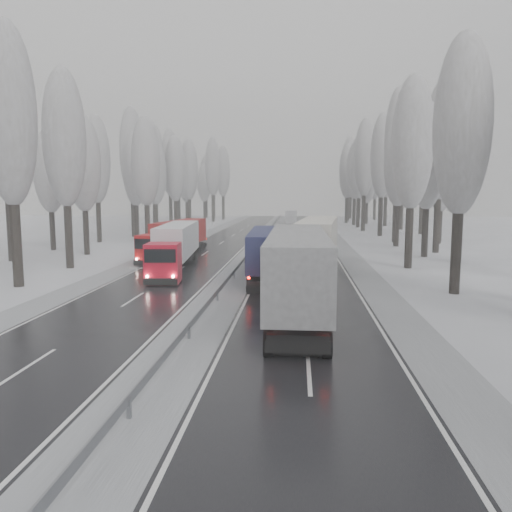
# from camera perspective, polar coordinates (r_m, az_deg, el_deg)

# --- Properties ---
(ground) EXTENTS (260.00, 260.00, 0.00)m
(ground) POSITION_cam_1_polar(r_m,az_deg,el_deg) (19.10, -10.29, -12.78)
(ground) COLOR silver
(ground) RESTS_ON ground
(carriageway_right) EXTENTS (7.50, 200.00, 0.03)m
(carriageway_right) POSITION_cam_1_polar(r_m,az_deg,el_deg) (47.76, 5.27, -0.69)
(carriageway_right) COLOR black
(carriageway_right) RESTS_ON ground
(carriageway_left) EXTENTS (7.50, 200.00, 0.03)m
(carriageway_left) POSITION_cam_1_polar(r_m,az_deg,el_deg) (48.80, -7.15, -0.55)
(carriageway_left) COLOR black
(carriageway_left) RESTS_ON ground
(median_slush) EXTENTS (3.00, 200.00, 0.04)m
(median_slush) POSITION_cam_1_polar(r_m,az_deg,el_deg) (48.00, -1.01, -0.61)
(median_slush) COLOR #A6A9AE
(median_slush) RESTS_ON ground
(shoulder_right) EXTENTS (2.40, 200.00, 0.04)m
(shoulder_right) POSITION_cam_1_polar(r_m,az_deg,el_deg) (48.07, 11.18, -0.74)
(shoulder_right) COLOR #A6A9AE
(shoulder_right) RESTS_ON ground
(shoulder_left) EXTENTS (2.40, 200.00, 0.04)m
(shoulder_left) POSITION_cam_1_polar(r_m,az_deg,el_deg) (50.06, -12.70, -0.47)
(shoulder_left) COLOR #A6A9AE
(shoulder_left) RESTS_ON ground
(median_guardrail) EXTENTS (0.12, 200.00, 0.76)m
(median_guardrail) POSITION_cam_1_polar(r_m,az_deg,el_deg) (47.91, -1.01, 0.07)
(median_guardrail) COLOR slate
(median_guardrail) RESTS_ON ground
(tree_16) EXTENTS (3.60, 3.60, 16.53)m
(tree_16) POSITION_cam_1_polar(r_m,az_deg,el_deg) (34.81, 22.51, 13.52)
(tree_16) COLOR black
(tree_16) RESTS_ON ground
(tree_18) EXTENTS (3.60, 3.60, 16.58)m
(tree_18) POSITION_cam_1_polar(r_m,az_deg,el_deg) (45.61, 17.44, 12.11)
(tree_18) COLOR black
(tree_18) RESTS_ON ground
(tree_19) EXTENTS (3.60, 3.60, 14.57)m
(tree_19) POSITION_cam_1_polar(r_m,az_deg,el_deg) (50.79, 22.56, 9.90)
(tree_19) COLOR black
(tree_19) RESTS_ON ground
(tree_20) EXTENTS (3.60, 3.60, 15.71)m
(tree_20) POSITION_cam_1_polar(r_m,az_deg,el_deg) (54.23, 19.08, 10.61)
(tree_20) COLOR black
(tree_20) RESTS_ON ground
(tree_21) EXTENTS (3.60, 3.60, 18.62)m
(tree_21) POSITION_cam_1_polar(r_m,az_deg,el_deg) (58.80, 20.32, 12.07)
(tree_21) COLOR black
(tree_21) RESTS_ON ground
(tree_22) EXTENTS (3.60, 3.60, 15.86)m
(tree_22) POSITION_cam_1_polar(r_m,az_deg,el_deg) (64.22, 15.99, 10.20)
(tree_22) COLOR black
(tree_22) RESTS_ON ground
(tree_23) EXTENTS (3.60, 3.60, 13.55)m
(tree_23) POSITION_cam_1_polar(r_m,az_deg,el_deg) (69.48, 20.45, 8.56)
(tree_23) COLOR black
(tree_23) RESTS_ON ground
(tree_24) EXTENTS (3.60, 3.60, 20.49)m
(tree_24) POSITION_cam_1_polar(r_m,az_deg,el_deg) (69.92, 15.92, 12.35)
(tree_24) COLOR black
(tree_24) RESTS_ON ground
(tree_25) EXTENTS (3.60, 3.60, 19.44)m
(tree_25) POSITION_cam_1_polar(r_m,az_deg,el_deg) (75.31, 20.57, 11.27)
(tree_25) COLOR black
(tree_25) RESTS_ON ground
(tree_26) EXTENTS (3.60, 3.60, 18.78)m
(tree_26) POSITION_cam_1_polar(r_m,az_deg,el_deg) (79.83, 14.22, 10.93)
(tree_26) COLOR black
(tree_26) RESTS_ON ground
(tree_27) EXTENTS (3.60, 3.60, 17.62)m
(tree_27) POSITION_cam_1_polar(r_m,az_deg,el_deg) (85.11, 18.58, 10.03)
(tree_27) COLOR black
(tree_27) RESTS_ON ground
(tree_28) EXTENTS (3.60, 3.60, 19.62)m
(tree_28) POSITION_cam_1_polar(r_m,az_deg,el_deg) (90.24, 12.32, 10.86)
(tree_28) COLOR black
(tree_28) RESTS_ON ground
(tree_29) EXTENTS (3.60, 3.60, 18.11)m
(tree_29) POSITION_cam_1_polar(r_m,az_deg,el_deg) (95.33, 16.45, 9.94)
(tree_29) COLOR black
(tree_29) RESTS_ON ground
(tree_30) EXTENTS (3.60, 3.60, 17.86)m
(tree_30) POSITION_cam_1_polar(r_m,az_deg,el_deg) (99.86, 11.70, 9.85)
(tree_30) COLOR black
(tree_30) RESTS_ON ground
(tree_31) EXTENTS (3.60, 3.60, 18.58)m
(tree_31) POSITION_cam_1_polar(r_m,az_deg,el_deg) (104.68, 14.70, 9.88)
(tree_31) COLOR black
(tree_31) RESTS_ON ground
(tree_32) EXTENTS (3.60, 3.60, 17.33)m
(tree_32) POSITION_cam_1_polar(r_m,az_deg,el_deg) (107.30, 11.24, 9.48)
(tree_32) COLOR black
(tree_32) RESTS_ON ground
(tree_33) EXTENTS (3.60, 3.60, 14.33)m
(tree_33) POSITION_cam_1_polar(r_m,az_deg,el_deg) (111.59, 12.61, 8.36)
(tree_33) COLOR black
(tree_33) RESTS_ON ground
(tree_34) EXTENTS (3.60, 3.60, 17.63)m
(tree_34) POSITION_cam_1_polar(r_m,az_deg,el_deg) (114.28, 10.39, 9.44)
(tree_34) COLOR black
(tree_34) RESTS_ON ground
(tree_35) EXTENTS (3.60, 3.60, 18.25)m
(tree_35) POSITION_cam_1_polar(r_m,az_deg,el_deg) (119.48, 14.66, 9.41)
(tree_35) COLOR black
(tree_35) RESTS_ON ground
(tree_36) EXTENTS (3.60, 3.60, 20.23)m
(tree_36) POSITION_cam_1_polar(r_m,az_deg,el_deg) (124.27, 10.57, 10.00)
(tree_36) COLOR black
(tree_36) RESTS_ON ground
(tree_37) EXTENTS (3.60, 3.60, 16.37)m
(tree_37) POSITION_cam_1_polar(r_m,az_deg,el_deg) (129.00, 13.49, 8.72)
(tree_37) COLOR black
(tree_37) RESTS_ON ground
(tree_38) EXTENTS (3.60, 3.60, 17.97)m
(tree_38) POSITION_cam_1_polar(r_m,az_deg,el_deg) (134.87, 10.82, 9.15)
(tree_38) COLOR black
(tree_38) RESTS_ON ground
(tree_39) EXTENTS (3.60, 3.60, 16.19)m
(tree_39) POSITION_cam_1_polar(r_m,az_deg,el_deg) (139.13, 11.81, 8.59)
(tree_39) COLOR black
(tree_39) RESTS_ON ground
(tree_56) EXTENTS (3.60, 3.60, 18.12)m
(tree_56) POSITION_cam_1_polar(r_m,az_deg,el_deg) (38.71, -26.40, 14.13)
(tree_56) COLOR black
(tree_56) RESTS_ON ground
(tree_58) EXTENTS (3.60, 3.60, 17.21)m
(tree_58) POSITION_cam_1_polar(r_m,az_deg,el_deg) (46.61, -21.06, 12.35)
(tree_58) COLOR black
(tree_58) RESTS_ON ground
(tree_59) EXTENTS (3.60, 3.60, 18.41)m
(tree_59) POSITION_cam_1_polar(r_m,az_deg,el_deg) (53.82, -26.76, 12.12)
(tree_59) COLOR black
(tree_59) RESTS_ON ground
(tree_60) EXTENTS (3.60, 3.60, 14.84)m
(tree_60) POSITION_cam_1_polar(r_m,az_deg,el_deg) (56.32, -19.13, 9.90)
(tree_60) COLOR black
(tree_60) RESTS_ON ground
(tree_61) EXTENTS (3.60, 3.60, 13.95)m
(tree_61) POSITION_cam_1_polar(r_m,az_deg,el_deg) (62.37, -22.52, 8.91)
(tree_61) COLOR black
(tree_61) RESTS_ON ground
(tree_62) EXTENTS (3.60, 3.60, 16.04)m
(tree_62) POSITION_cam_1_polar(r_m,az_deg,el_deg) (63.98, -12.48, 10.42)
(tree_62) COLOR black
(tree_62) RESTS_ON ground
(tree_63) EXTENTS (3.60, 3.60, 16.88)m
(tree_63) POSITION_cam_1_polar(r_m,az_deg,el_deg) (70.43, -17.77, 10.37)
(tree_63) COLOR black
(tree_63) RESTS_ON ground
(tree_64) EXTENTS (3.60, 3.60, 15.42)m
(tree_64) POSITION_cam_1_polar(r_m,az_deg,el_deg) (73.82, -13.64, 9.61)
(tree_64) COLOR black
(tree_64) RESTS_ON ground
(tree_65) EXTENTS (3.60, 3.60, 19.48)m
(tree_65) POSITION_cam_1_polar(r_m,az_deg,el_deg) (78.33, -14.03, 11.34)
(tree_65) COLOR black
(tree_65) RESTS_ON ground
(tree_66) EXTENTS (3.60, 3.60, 15.23)m
(tree_66) POSITION_cam_1_polar(r_m,az_deg,el_deg) (82.98, -11.45, 9.29)
(tree_66) COLOR black
(tree_66) RESTS_ON ground
(tree_67) EXTENTS (3.60, 3.60, 17.09)m
(tree_67) POSITION_cam_1_polar(r_m,az_deg,el_deg) (87.26, -11.62, 9.95)
(tree_67) COLOR black
(tree_67) RESTS_ON ground
(tree_68) EXTENTS (3.60, 3.60, 16.65)m
(tree_68) POSITION_cam_1_polar(r_m,az_deg,el_deg) (89.14, -9.25, 9.76)
(tree_68) COLOR black
(tree_68) RESTS_ON ground
(tree_69) EXTENTS (3.60, 3.60, 19.35)m
(tree_69) POSITION_cam_1_polar(r_m,az_deg,el_deg) (94.35, -11.58, 10.60)
(tree_69) COLOR black
(tree_69) RESTS_ON ground
(tree_70) EXTENTS (3.60, 3.60, 17.09)m
(tree_70) POSITION_cam_1_polar(r_m,az_deg,el_deg) (98.90, -7.69, 9.68)
(tree_70) COLOR black
(tree_70) RESTS_ON ground
(tree_71) EXTENTS (3.60, 3.60, 19.61)m
(tree_71) POSITION_cam_1_polar(r_m,az_deg,el_deg) (103.97, -9.82, 10.39)
(tree_71) COLOR black
(tree_71) RESTS_ON ground
(tree_72) EXTENTS (3.60, 3.60, 15.11)m
(tree_72) POSITION_cam_1_polar(r_m,az_deg,el_deg) (108.53, -7.96, 8.77)
(tree_72) COLOR black
(tree_72) RESTS_ON ground
(tree_73) EXTENTS (3.60, 3.60, 17.22)m
(tree_73) POSITION_cam_1_polar(r_m,az_deg,el_deg) (113.13, -8.97, 9.36)
(tree_73) COLOR black
(tree_73) RESTS_ON ground
(tree_74) EXTENTS (3.60, 3.60, 19.68)m
(tree_74) POSITION_cam_1_polar(r_m,az_deg,el_deg) (118.50, -4.98, 10.07)
(tree_74) COLOR black
(tree_74) RESTS_ON ground
(tree_75) EXTENTS (3.60, 3.60, 18.60)m
(tree_75) POSITION_cam_1_polar(r_m,az_deg,el_deg) (124.21, -8.87, 9.56)
(tree_75) COLOR black
(tree_75) RESTS_ON ground
(tree_76) EXTENTS (3.60, 3.60, 18.55)m
(tree_76) POSITION_cam_1_polar(r_m,az_deg,el_deg) (127.56, -3.79, 9.55)
(tree_76) COLOR black
(tree_76) RESTS_ON ground
(tree_77) EXTENTS (3.60, 3.60, 14.32)m
(tree_77) POSITION_cam_1_polar(r_m,az_deg,el_deg) (132.35, -5.95, 8.27)
(tree_77) COLOR black
(tree_77) RESTS_ON ground
(tree_78) EXTENTS (3.60, 3.60, 19.55)m
(tree_78) POSITION_cam_1_polar(r_m,az_deg,el_deg) (134.64, -4.87, 9.68)
(tree_78) COLOR black
(tree_78) RESTS_ON ground
(tree_79) EXTENTS (3.60, 3.60, 17.07)m
(tree_79) POSITION_cam_1_polar(r_m,az_deg,el_deg) (139.00, -5.73, 8.93)
(tree_79) COLOR black
(tree_79) RESTS_ON ground
(truck_grey_tarp) EXTENTS (2.85, 17.64, 4.52)m
(truck_grey_tarp) POSITION_cam_1_polar(r_m,az_deg,el_deg) (26.60, 4.79, -1.19)
(truck_grey_tarp) COLOR #48474C
(truck_grey_tarp) RESTS_ON ground
(truck_blue_box) EXTENTS (2.74, 14.59, 3.72)m
(truck_blue_box) POSITION_cam_1_polar(r_m,az_deg,el_deg) (38.84, 1.18, 0.76)
(truck_blue_box) COLOR #1E2A4C
(truck_blue_box) RESTS_ON ground
(truck_cream_box) EXTENTS (4.43, 17.19, 4.37)m
(truck_cream_box) POSITION_cam_1_polar(r_m,az_deg,el_deg) (43.13, 7.22, 1.84)
(truck_cream_box) COLOR #B2AD9E
(truck_cream_box) RESTS_ON ground
(box_truck_distant) EXTENTS (2.63, 8.07, 2.99)m
(box_truck_distant) POSITION_cam_1_polar(r_m,az_deg,el_deg) (109.22, 3.99, 4.49)
(box_truck_distant) COLOR silver
(box_truck_distant) RESTS_ON ground
(truck_red_white) EXTENTS (3.85, 15.19, 3.86)m
(truck_red_white) POSITION_cam_1_polar(r_m,az_deg,el_deg) (42.83, -9.10, 1.37)
(truck_red_white) COLOR red
(truck_red_white) RESTS_ON ground
(truck_red_red) EXTENTS (3.71, 14.40, 3.66)m
(truck_red_red) POSITION_cam_1_polar(r_m,az_deg,el_deg) (52.24, -9.08, 2.26)
(truck_red_red) COLOR #BB0A0D
(truck_red_red) RESTS_ON ground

